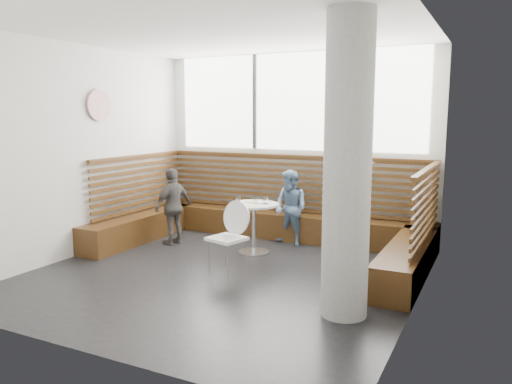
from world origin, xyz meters
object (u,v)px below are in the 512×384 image
at_px(cafe_chair, 229,231).
at_px(adult_man, 350,207).
at_px(child_left, 173,206).
at_px(concrete_column, 347,168).
at_px(child_back, 291,208).
at_px(cafe_table, 254,218).

distance_m(cafe_chair, adult_man, 1.77).
bearing_deg(child_left, concrete_column, 76.59).
height_order(child_back, child_left, child_left).
xyz_separation_m(concrete_column, adult_man, (-0.46, 1.84, -0.75)).
distance_m(cafe_chair, child_back, 1.73).
bearing_deg(cafe_chair, concrete_column, -7.34).
height_order(concrete_column, child_left, concrete_column).
bearing_deg(concrete_column, child_left, 153.93).
distance_m(cafe_chair, child_left, 1.82).
relative_size(cafe_chair, child_left, 0.77).
relative_size(adult_man, child_left, 1.33).
bearing_deg(concrete_column, child_back, 123.48).
bearing_deg(cafe_chair, child_left, 165.54).
height_order(cafe_chair, adult_man, adult_man).
height_order(cafe_table, child_left, child_left).
relative_size(child_back, child_left, 0.98).
bearing_deg(concrete_column, cafe_table, 138.21).
bearing_deg(child_back, adult_man, -9.18).
xyz_separation_m(cafe_table, adult_man, (1.50, 0.08, 0.28)).
bearing_deg(cafe_chair, adult_man, 52.92).
bearing_deg(concrete_column, cafe_chair, 157.31).
height_order(cafe_table, child_back, child_back).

